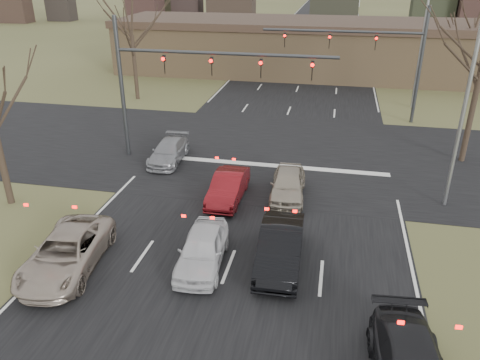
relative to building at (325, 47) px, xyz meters
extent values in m
plane|color=#484A27|center=(-2.00, -38.00, -2.67)|extent=(360.00, 360.00, 0.00)
cube|color=black|center=(-2.00, 22.00, -2.66)|extent=(14.00, 300.00, 0.02)
cube|color=black|center=(-2.00, -23.00, -2.65)|extent=(200.00, 14.00, 0.02)
cube|color=olive|center=(0.00, 0.00, -0.37)|extent=(42.00, 10.00, 4.60)
cube|color=#38281E|center=(0.00, 0.00, 2.28)|extent=(42.40, 10.40, 0.70)
cylinder|color=#383A3D|center=(-10.50, -25.00, 1.33)|extent=(0.24, 0.24, 8.00)
cylinder|color=#383A3D|center=(-4.50, -25.00, 3.53)|extent=(12.00, 0.18, 0.18)
imported|color=black|center=(-7.83, -25.00, 2.83)|extent=(0.16, 0.20, 1.00)
imported|color=black|center=(-5.17, -25.00, 2.83)|extent=(0.16, 0.20, 1.00)
imported|color=black|center=(-2.50, -25.00, 2.83)|extent=(0.16, 0.20, 1.00)
imported|color=black|center=(0.17, -25.00, 2.83)|extent=(0.16, 0.20, 1.00)
cylinder|color=#383A3D|center=(7.00, -15.00, 1.33)|extent=(0.24, 0.24, 8.00)
cylinder|color=#383A3D|center=(1.50, -15.00, 3.53)|extent=(11.00, 0.18, 0.18)
imported|color=black|center=(3.86, -15.00, 2.83)|extent=(0.16, 0.20, 1.00)
imported|color=black|center=(0.71, -15.00, 2.83)|extent=(0.16, 0.20, 1.00)
imported|color=black|center=(-2.43, -15.00, 2.83)|extent=(0.16, 0.20, 1.00)
cylinder|color=gray|center=(7.00, -28.00, 2.33)|extent=(0.18, 0.18, 10.00)
cylinder|color=gray|center=(7.50, -11.00, 2.33)|extent=(0.18, 0.18, 10.00)
cylinder|color=black|center=(9.00, -22.00, 0.50)|extent=(0.32, 0.32, 6.33)
cylinder|color=black|center=(-13.50, -32.00, -0.33)|extent=(0.32, 0.32, 4.68)
cylinder|color=black|center=(-15.00, -13.00, -0.05)|extent=(0.32, 0.32, 5.23)
cylinder|color=black|center=(13.00, -3.00, -0.19)|extent=(0.32, 0.32, 4.95)
imported|color=#A49584|center=(-7.93, -36.31, -1.96)|extent=(2.90, 5.31, 1.41)
imported|color=silver|center=(-3.01, -35.04, -1.97)|extent=(1.94, 4.19, 1.39)
imported|color=black|center=(-0.12, -34.40, -1.91)|extent=(1.74, 4.62, 1.50)
imported|color=gray|center=(-7.74, -25.50, -2.07)|extent=(1.87, 4.21, 1.20)
imported|color=maroon|center=(-3.28, -29.54, -2.00)|extent=(1.44, 4.05, 1.33)
imported|color=#9F9481|center=(-0.46, -28.67, -1.97)|extent=(1.83, 4.16, 1.39)
camera|label=1|loc=(1.42, -49.37, 7.93)|focal=35.00mm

